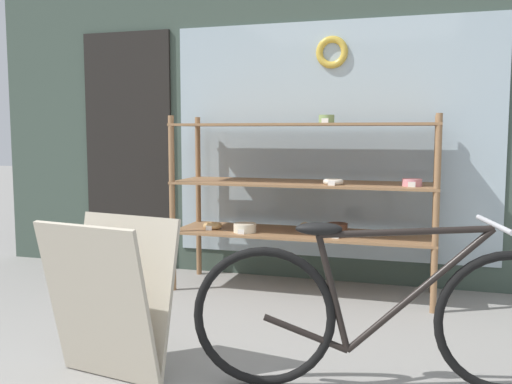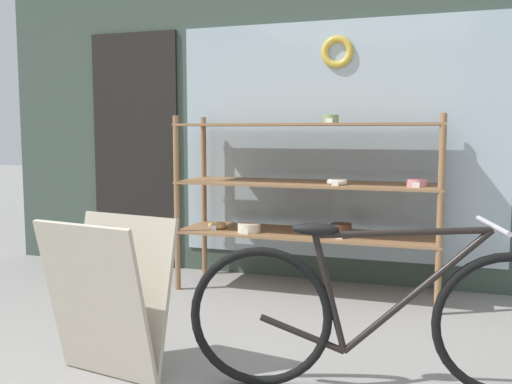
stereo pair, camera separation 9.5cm
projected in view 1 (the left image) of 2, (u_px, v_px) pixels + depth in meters
The scene contains 4 objects.
storefront_facade at pixel (303, 93), 4.66m from camera, with size 5.82×0.13×3.15m.
display_case at pixel (303, 187), 4.30m from camera, with size 1.97×0.56×1.35m.
bicycle at pixel (383, 315), 2.68m from camera, with size 1.79×0.55×0.82m.
sandwich_board at pixel (110, 299), 2.80m from camera, with size 0.65×0.47×0.79m.
Camera 1 is at (0.96, -2.00, 1.23)m, focal length 40.00 mm.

